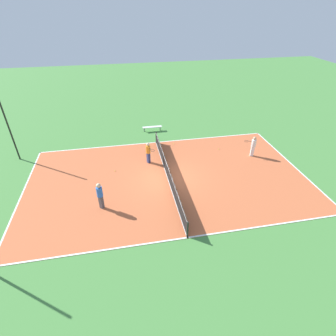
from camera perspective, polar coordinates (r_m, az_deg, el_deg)
ground_plane at (r=18.96m, az=0.00°, el=-2.28°), size 80.00×80.00×0.00m
court_surface at (r=18.96m, az=0.00°, el=-2.25°), size 11.48×19.89×0.02m
tennis_net at (r=18.65m, az=0.00°, el=-0.88°), size 11.28×0.10×1.05m
bench at (r=25.79m, az=-3.47°, el=8.85°), size 0.36×1.86×0.45m
player_near_blue at (r=16.30m, az=-14.61°, el=-5.52°), size 0.51×0.51×1.85m
player_center_orange at (r=20.28m, az=-4.32°, el=3.64°), size 0.98×0.73×1.74m
player_near_white at (r=22.25m, az=18.08°, el=4.78°), size 0.57×0.99×1.72m
tennis_ball_right_alley at (r=20.08m, az=-11.48°, el=-0.60°), size 0.07×0.07×0.07m
tennis_ball_left_sideline at (r=22.98m, az=10.97°, el=4.10°), size 0.07×0.07×0.07m
tennis_ball_near_net at (r=23.43m, az=1.22°, el=5.34°), size 0.07×0.07×0.07m
fence_post_back_right at (r=23.33m, az=-31.22°, el=7.08°), size 0.12×0.12×5.14m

